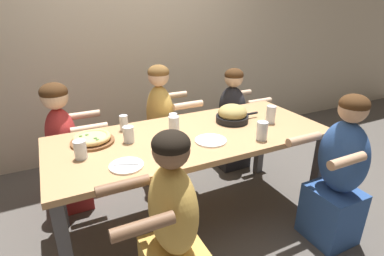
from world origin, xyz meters
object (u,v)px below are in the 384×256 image
object	(u,v)px
drinking_glass_c	(124,124)
diner_near_right	(338,179)
empty_plate_b	(126,166)
diner_far_right	(232,123)
pizza_board_main	(92,139)
empty_plate_a	(211,140)
diner_near_midleft	(173,236)
diner_far_left	(65,152)
diner_far_center	(161,132)
drinking_glass_e	(80,150)
drinking_glass_g	(271,114)
drinking_glass_b	(129,135)
drinking_glass_a	(173,122)
skillet_bowl	(232,114)
drinking_glass_f	(174,125)
drinking_glass_d	(262,132)

from	to	relation	value
drinking_glass_c	diner_near_right	world-z (taller)	diner_near_right
empty_plate_b	diner_far_right	distance (m)	1.65
pizza_board_main	empty_plate_a	xyz separation A→B (m)	(0.75, -0.34, -0.02)
diner_near_midleft	diner_far_left	bearing A→B (deg)	18.37
diner_far_left	diner_far_center	size ratio (longest dim) A/B	0.94
drinking_glass_e	drinking_glass_g	distance (m)	1.46
drinking_glass_b	drinking_glass_a	bearing A→B (deg)	14.88
diner_far_center	diner_far_left	bearing A→B (deg)	-90.00
diner_near_midleft	diner_near_right	size ratio (longest dim) A/B	0.99
empty_plate_b	drinking_glass_b	size ratio (longest dim) A/B	1.81
skillet_bowl	drinking_glass_e	bearing A→B (deg)	-174.36
drinking_glass_c	drinking_glass_f	bearing A→B (deg)	-35.85
drinking_glass_d	drinking_glass_f	bearing A→B (deg)	144.08
empty_plate_b	diner_far_right	size ratio (longest dim) A/B	0.19
drinking_glass_d	drinking_glass_g	size ratio (longest dim) A/B	0.94
skillet_bowl	drinking_glass_b	world-z (taller)	skillet_bowl
pizza_board_main	diner_far_center	size ratio (longest dim) A/B	0.25
drinking_glass_a	diner_far_left	world-z (taller)	diner_far_left
empty_plate_a	diner_far_left	distance (m)	1.26
empty_plate_b	drinking_glass_a	xyz separation A→B (m)	(0.48, 0.43, 0.04)
skillet_bowl	diner_far_right	world-z (taller)	diner_far_right
drinking_glass_e	diner_far_right	bearing A→B (deg)	23.32
empty_plate_b	diner_far_center	world-z (taller)	diner_far_center
drinking_glass_e	diner_far_left	distance (m)	0.75
empty_plate_a	drinking_glass_d	bearing A→B (deg)	-21.46
empty_plate_a	diner_near_right	distance (m)	0.94
drinking_glass_b	drinking_glass_c	size ratio (longest dim) A/B	0.96
empty_plate_b	diner_near_midleft	size ratio (longest dim) A/B	0.18
drinking_glass_g	diner_near_right	size ratio (longest dim) A/B	0.13
drinking_glass_c	diner_far_left	world-z (taller)	diner_far_left
drinking_glass_c	diner_far_right	distance (m)	1.31
drinking_glass_a	diner_near_midleft	world-z (taller)	diner_near_midleft
drinking_glass_a	diner_far_left	bearing A→B (deg)	149.07
skillet_bowl	drinking_glass_g	bearing A→B (deg)	-31.24
pizza_board_main	drinking_glass_c	world-z (taller)	drinking_glass_c
diner_near_midleft	empty_plate_a	bearing A→B (deg)	-45.89
drinking_glass_e	diner_far_right	distance (m)	1.75
drinking_glass_c	drinking_glass_f	world-z (taller)	drinking_glass_f
empty_plate_b	drinking_glass_c	distance (m)	0.57
drinking_glass_f	diner_near_midleft	distance (m)	0.85
pizza_board_main	drinking_glass_a	xyz separation A→B (m)	(0.61, 0.00, 0.02)
drinking_glass_f	diner_far_right	bearing A→B (deg)	32.55
drinking_glass_d	pizza_board_main	bearing A→B (deg)	156.48
drinking_glass_e	diner_near_midleft	size ratio (longest dim) A/B	0.11
skillet_bowl	empty_plate_b	size ratio (longest dim) A/B	1.88
diner_far_left	empty_plate_a	bearing A→B (deg)	48.64
drinking_glass_d	empty_plate_b	bearing A→B (deg)	177.34
skillet_bowl	diner_far_left	size ratio (longest dim) A/B	0.35
drinking_glass_b	diner_near_midleft	world-z (taller)	diner_near_midleft
skillet_bowl	drinking_glass_e	size ratio (longest dim) A/B	3.24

